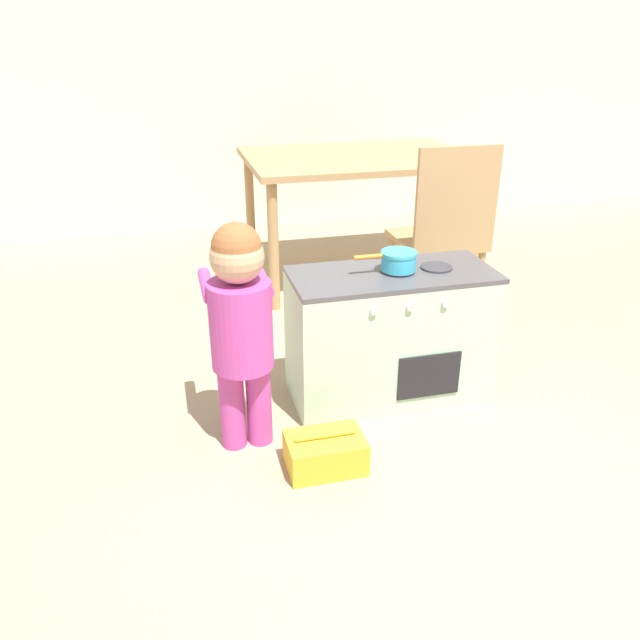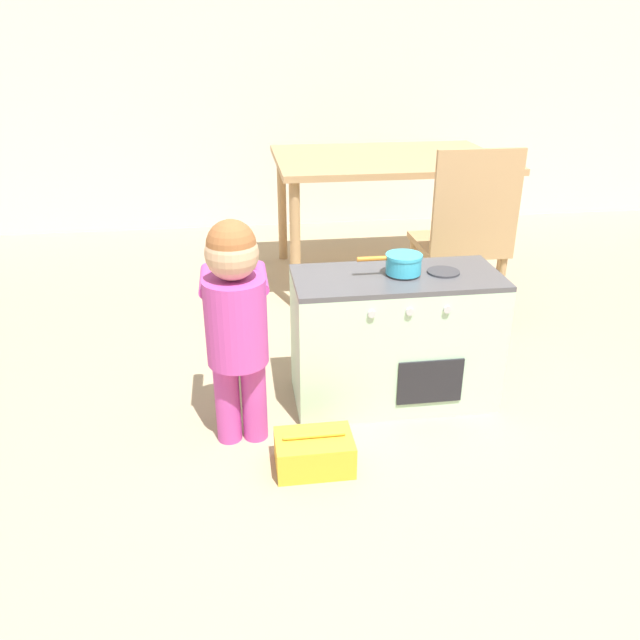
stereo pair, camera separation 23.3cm
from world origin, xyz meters
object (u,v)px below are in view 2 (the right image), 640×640
toy_basket (314,452)px  dining_table (387,170)px  toy_pot (403,263)px  dining_chair_near (464,237)px  play_kitchen (394,339)px  child_figure (235,312)px

toy_basket → dining_table: bearing=69.7°
toy_basket → dining_table: 2.02m
toy_pot → toy_basket: toy_pot is taller
dining_chair_near → dining_table: bearing=102.4°
toy_basket → dining_table: (0.67, 1.81, 0.59)m
dining_table → play_kitchen: bearing=-101.8°
toy_pot → dining_table: (0.27, 1.39, 0.06)m
toy_pot → child_figure: bearing=-162.8°
dining_table → dining_chair_near: bearing=-77.6°
play_kitchen → dining_table: dining_table is taller
play_kitchen → dining_table: 1.47m
toy_basket → dining_chair_near: size_ratio=0.29×
play_kitchen → child_figure: size_ratio=0.95×
play_kitchen → toy_pot: bearing=1.6°
toy_basket → dining_chair_near: (0.85, 0.98, 0.43)m
child_figure → dining_table: 1.84m
toy_pot → toy_basket: size_ratio=0.94×
toy_pot → dining_chair_near: (0.46, 0.57, -0.10)m
play_kitchen → dining_chair_near: size_ratio=0.86×
toy_pot → dining_chair_near: size_ratio=0.27×
toy_pot → toy_basket: bearing=-133.7°
child_figure → dining_chair_near: size_ratio=0.91×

